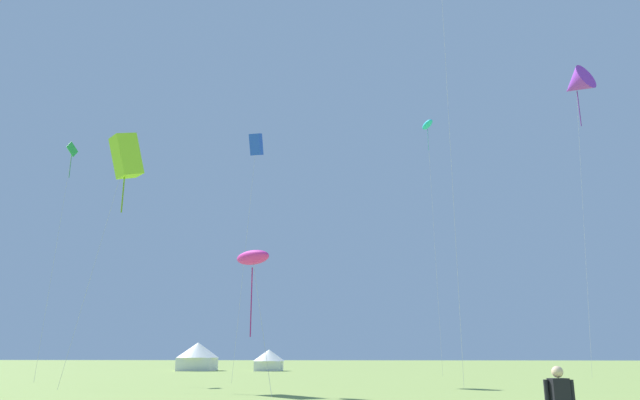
{
  "coord_description": "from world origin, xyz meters",
  "views": [
    {
      "loc": [
        3.38,
        -5.99,
        1.95
      ],
      "look_at": [
        0.0,
        32.0,
        12.07
      ],
      "focal_mm": 32.73,
      "sensor_mm": 36.0,
      "label": 1
    }
  ],
  "objects": [
    {
      "name": "kite_green_diamond",
      "position": [
        -21.12,
        37.5,
        17.46
      ],
      "size": [
        0.36,
        2.42,
        19.1
      ],
      "color": "green",
      "rests_on": "ground"
    },
    {
      "name": "kite_blue_box",
      "position": [
        -5.71,
        37.79,
        18.35
      ],
      "size": [
        1.36,
        2.67,
        19.35
      ],
      "color": "blue",
      "rests_on": "ground"
    },
    {
      "name": "festival_tent_right",
      "position": [
        -18.27,
        66.78,
        1.87
      ],
      "size": [
        5.19,
        5.19,
        3.37
      ],
      "color": "white",
      "rests_on": "ground"
    },
    {
      "name": "kite_lime_box",
      "position": [
        -12.68,
        29.33,
        14.67
      ],
      "size": [
        3.22,
        3.16,
        16.22
      ],
      "color": "#99DB2D",
      "rests_on": "ground"
    },
    {
      "name": "kite_cyan_parafoil",
      "position": [
        9.51,
        51.36,
        25.01
      ],
      "size": [
        1.42,
        2.57,
        25.47
      ],
      "color": "#1EB7CC",
      "rests_on": "ground"
    },
    {
      "name": "kite_magenta_parafoil",
      "position": [
        -2.87,
        24.06,
        6.87
      ],
      "size": [
        2.83,
        3.05,
        7.38
      ],
      "color": "#E02DA3",
      "rests_on": "ground"
    },
    {
      "name": "festival_tent_left",
      "position": [
        -9.35,
        66.78,
        1.4
      ],
      "size": [
        3.89,
        3.89,
        2.53
      ],
      "color": "white",
      "rests_on": "ground"
    },
    {
      "name": "kite_purple_delta",
      "position": [
        24.07,
        49.06,
        27.93
      ],
      "size": [
        4.17,
        4.22,
        29.66
      ],
      "color": "purple",
      "rests_on": "ground"
    }
  ]
}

